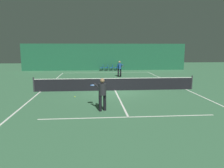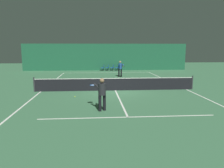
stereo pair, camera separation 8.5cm
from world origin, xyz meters
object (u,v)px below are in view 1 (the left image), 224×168
at_px(player_near, 102,92).
at_px(courtside_chair_0, 102,67).
at_px(courtside_chair_2, 112,67).
at_px(tennis_ball, 75,97).
at_px(courtside_chair_3, 117,67).
at_px(player_far, 120,68).
at_px(tennis_net, 115,84).
at_px(courtside_chair_1, 107,67).

height_order(player_near, courtside_chair_0, player_near).
bearing_deg(player_near, courtside_chair_0, -29.98).
height_order(courtside_chair_0, courtside_chair_2, same).
bearing_deg(tennis_ball, courtside_chair_3, 74.85).
bearing_deg(courtside_chair_0, player_far, 14.65).
height_order(tennis_net, courtside_chair_2, tennis_net).
distance_m(tennis_net, courtside_chair_0, 14.27).
xyz_separation_m(courtside_chair_0, courtside_chair_2, (1.34, 0.00, 0.00)).
bearing_deg(courtside_chair_0, courtside_chair_2, 90.00).
height_order(tennis_net, tennis_ball, tennis_net).
xyz_separation_m(player_near, courtside_chair_2, (2.08, 19.49, -0.49)).
xyz_separation_m(player_far, courtside_chair_2, (-0.35, 6.45, -0.53)).
distance_m(player_near, courtside_chair_0, 19.51).
distance_m(tennis_net, courtside_chair_1, 14.27).
relative_size(tennis_net, courtside_chair_0, 14.29).
relative_size(courtside_chair_0, tennis_ball, 12.73).
xyz_separation_m(tennis_net, courtside_chair_0, (-0.43, 14.27, -0.03)).
height_order(player_far, tennis_ball, player_far).
bearing_deg(courtside_chair_1, tennis_net, -0.95).
distance_m(courtside_chair_0, courtside_chair_2, 1.34).
relative_size(player_far, courtside_chair_3, 2.08).
relative_size(courtside_chair_0, courtside_chair_2, 1.00).
height_order(courtside_chair_3, tennis_ball, courtside_chair_3).
relative_size(player_near, player_far, 0.96).
height_order(player_far, courtside_chair_3, player_far).
height_order(tennis_net, player_near, player_near).
relative_size(tennis_net, player_near, 7.16).
relative_size(courtside_chair_1, courtside_chair_3, 1.00).
bearing_deg(courtside_chair_3, tennis_net, -6.30).
distance_m(tennis_net, player_near, 5.37).
bearing_deg(courtside_chair_1, courtside_chair_2, 90.00).
bearing_deg(player_far, courtside_chair_0, -178.08).
bearing_deg(courtside_chair_0, courtside_chair_3, 90.00).
bearing_deg(courtside_chair_2, courtside_chair_1, -90.00).
height_order(tennis_net, courtside_chair_3, tennis_net).
relative_size(courtside_chair_3, tennis_ball, 12.73).
distance_m(player_near, player_far, 13.27).
distance_m(courtside_chair_1, tennis_ball, 16.57).
xyz_separation_m(player_near, player_far, (2.43, 13.04, 0.04)).
height_order(player_far, courtside_chair_1, player_far).
distance_m(courtside_chair_1, courtside_chair_3, 1.34).
bearing_deg(courtside_chair_3, courtside_chair_0, -90.00).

